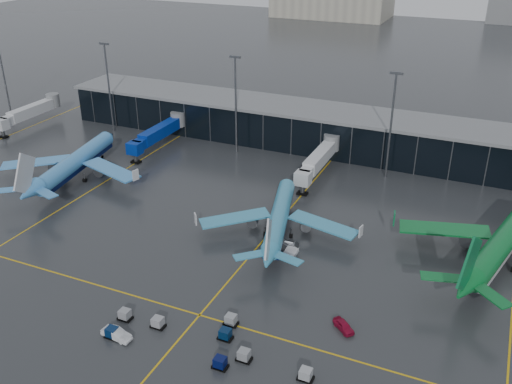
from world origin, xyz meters
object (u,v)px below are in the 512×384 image
at_px(baggage_carts, 201,339).
at_px(service_van_white, 117,334).
at_px(airliner_arkefly, 75,152).
at_px(mobile_airstair, 291,251).
at_px(airliner_klm_near, 280,206).
at_px(service_van_red, 344,326).
at_px(airliner_aer_lingus, 506,228).

distance_m(baggage_carts, service_van_white, 12.61).
height_order(airliner_arkefly, mobile_airstair, airliner_arkefly).
height_order(airliner_klm_near, service_van_red, airliner_klm_near).
distance_m(service_van_red, service_van_white, 34.08).
relative_size(airliner_klm_near, baggage_carts, 1.16).
height_order(airliner_klm_near, service_van_white, airliner_klm_near).
bearing_deg(airliner_aer_lingus, service_van_white, -123.99).
bearing_deg(airliner_aer_lingus, service_van_red, -110.37).
relative_size(mobile_airstair, service_van_white, 0.70).
xyz_separation_m(airliner_klm_near, baggage_carts, (1.72, -35.12, -4.99)).
relative_size(baggage_carts, service_van_white, 6.58).
relative_size(airliner_aer_lingus, service_van_white, 9.07).
bearing_deg(service_van_red, airliner_aer_lingus, 5.77).
xyz_separation_m(airliner_aer_lingus, service_van_red, (-20.60, -30.16, -6.11)).
relative_size(baggage_carts, service_van_red, 7.74).
xyz_separation_m(airliner_arkefly, service_van_red, (74.19, -28.35, -5.83)).
relative_size(airliner_arkefly, service_van_red, 10.22).
bearing_deg(baggage_carts, mobile_airstair, 83.28).
height_order(baggage_carts, service_van_white, baggage_carts).
relative_size(airliner_arkefly, airliner_aer_lingus, 0.96).
bearing_deg(mobile_airstair, service_van_red, -50.37).
xyz_separation_m(airliner_klm_near, airliner_aer_lingus, (40.65, 6.60, 1.07)).
xyz_separation_m(baggage_carts, service_van_red, (18.34, 11.56, -0.05)).
height_order(airliner_arkefly, airliner_aer_lingus, airliner_aer_lingus).
distance_m(mobile_airstair, service_van_red, 22.51).
xyz_separation_m(airliner_aer_lingus, baggage_carts, (-38.93, -41.72, -6.06)).
bearing_deg(airliner_arkefly, baggage_carts, -46.16).
bearing_deg(service_van_white, mobile_airstair, -20.58).
relative_size(service_van_red, service_van_white, 0.85).
relative_size(airliner_arkefly, mobile_airstair, 12.35).
bearing_deg(baggage_carts, service_van_red, 32.22).
bearing_deg(mobile_airstair, baggage_carts, -98.87).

